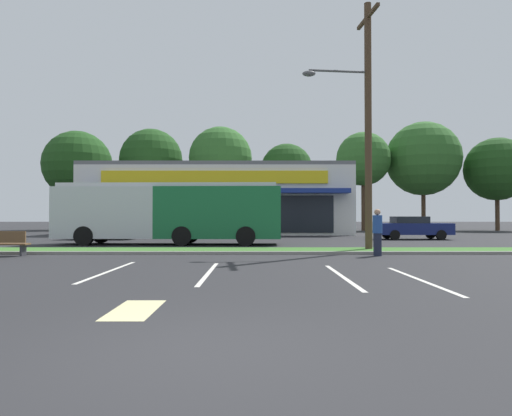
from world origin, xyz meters
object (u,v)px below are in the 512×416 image
Objects in this scene: car_0 at (412,227)px; city_bus at (169,212)px; bus_stop_bench at (6,243)px; car_2 at (104,227)px; utility_pole at (365,119)px; pedestrian_near_bench at (377,232)px.

city_bus is at bearing -160.48° from car_0.
bus_stop_bench is 12.28m from car_2.
utility_pole is 18.46m from car_2.
car_2 is 2.42× the size of pedestrian_near_bench.
car_0 is at bearing 61.30° from utility_pole.
city_bus is at bearing 152.51° from utility_pole.
car_2 is at bearing -87.80° from bus_stop_bench.
utility_pole is at bearing 145.47° from car_2.
utility_pole is 15.27m from bus_stop_bench.
city_bus is at bearing 169.34° from pedestrian_near_bench.
pedestrian_near_bench is at bearing -179.76° from bus_stop_bench.
city_bus is at bearing 135.46° from car_2.
car_0 is 20.21m from car_2.
car_0 is at bearing -148.00° from bus_stop_bench.
bus_stop_bench is (-4.83, -7.05, -1.26)m from city_bus.
city_bus is 2.78× the size of car_2.
utility_pole is 12.58m from car_0.
utility_pole reaches higher than pedestrian_near_bench.
car_2 is 19.02m from pedestrian_near_bench.
bus_stop_bench is 23.27m from car_0.
utility_pole is 11.25m from city_bus.
pedestrian_near_bench is (-5.63, -12.27, 0.12)m from car_0.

